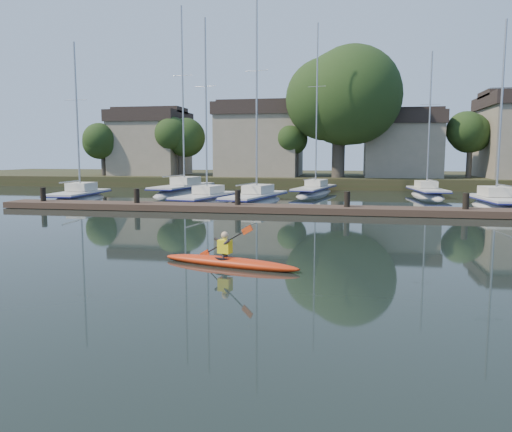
% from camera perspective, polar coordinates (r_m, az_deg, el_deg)
% --- Properties ---
extents(ground, '(160.00, 160.00, 0.00)m').
position_cam_1_polar(ground, '(13.75, -2.77, -6.27)').
color(ground, black).
rests_on(ground, ground).
extents(kayak, '(4.31, 1.62, 1.37)m').
position_cam_1_polar(kayak, '(14.30, -3.15, -5.06)').
color(kayak, '#BE3A0E').
rests_on(kayak, ground).
extents(dock, '(34.00, 2.00, 1.80)m').
position_cam_1_polar(dock, '(27.35, 4.05, 0.82)').
color(dock, '#483529').
rests_on(dock, ground).
extents(sailboat_0, '(2.64, 7.69, 12.00)m').
position_cam_1_polar(sailboat_0, '(36.72, -19.54, 1.39)').
color(sailboat_0, silver).
rests_on(sailboat_0, ground).
extents(sailboat_1, '(3.40, 8.17, 13.00)m').
position_cam_1_polar(sailboat_1, '(32.94, -5.78, 1.19)').
color(sailboat_1, silver).
rests_on(sailboat_1, ground).
extents(sailboat_2, '(3.78, 9.05, 14.59)m').
position_cam_1_polar(sailboat_2, '(32.66, -0.09, 1.16)').
color(sailboat_2, silver).
rests_on(sailboat_2, ground).
extents(sailboat_4, '(2.77, 7.38, 12.27)m').
position_cam_1_polar(sailboat_4, '(33.19, 25.78, 0.53)').
color(sailboat_4, silver).
rests_on(sailboat_4, ground).
extents(sailboat_5, '(3.57, 10.10, 16.37)m').
position_cam_1_polar(sailboat_5, '(41.70, -8.34, 2.34)').
color(sailboat_5, silver).
rests_on(sailboat_5, ground).
extents(sailboat_6, '(3.68, 9.45, 14.70)m').
position_cam_1_polar(sailboat_6, '(41.05, 6.71, 2.34)').
color(sailboat_6, silver).
rests_on(sailboat_6, ground).
extents(sailboat_7, '(2.76, 7.66, 12.09)m').
position_cam_1_polar(sailboat_7, '(40.77, 18.95, 1.96)').
color(sailboat_7, silver).
rests_on(sailboat_7, ground).
extents(shore, '(90.00, 25.25, 12.75)m').
position_cam_1_polar(shore, '(53.32, 9.11, 7.02)').
color(shore, '#2A3319').
rests_on(shore, ground).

